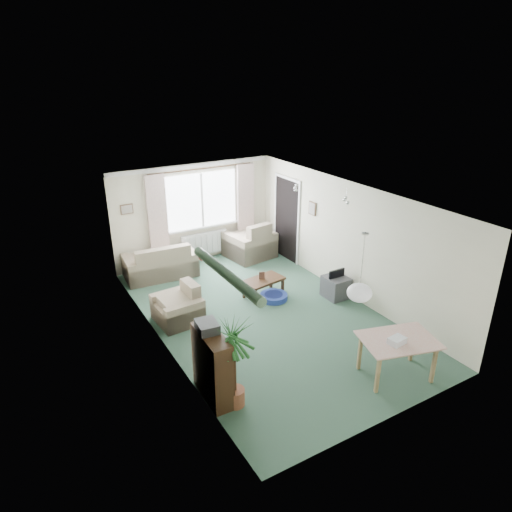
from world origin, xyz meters
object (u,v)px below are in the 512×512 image
sofa (160,260)px  houseplant (234,364)px  pet_bed (274,297)px  coffee_table (263,287)px  bookshelf (212,366)px  tv_cube (336,287)px  dining_table (396,358)px  armchair_corner (249,239)px  armchair_left (177,304)px

sofa → houseplant: bearing=87.3°
pet_bed → coffee_table: bearing=111.5°
bookshelf → houseplant: 0.41m
bookshelf → tv_cube: (3.54, 1.52, -0.30)m
houseplant → pet_bed: (2.18, 2.40, -0.64)m
sofa → dining_table: sofa is taller
sofa → bookshelf: (-0.74, -4.35, 0.13)m
armchair_corner → houseplant: bearing=50.0°
sofa → dining_table: size_ratio=1.55×
coffee_table → tv_cube: size_ratio=1.72×
dining_table → tv_cube: 2.67m
dining_table → pet_bed: (-0.28, 3.08, -0.26)m
dining_table → bookshelf: bearing=159.4°
armchair_corner → houseplant: houseplant is taller
armchair_left → houseplant: size_ratio=0.59×
bookshelf → dining_table: bearing=-18.6°
bookshelf → houseplant: houseplant is taller
armchair_left → houseplant: (-0.15, -2.59, 0.33)m
bookshelf → pet_bed: (2.37, 2.08, -0.47)m
houseplant → bookshelf: bearing=120.4°
bookshelf → tv_cube: bearing=25.2°
armchair_corner → armchair_left: armchair_corner is taller
armchair_left → pet_bed: bearing=81.2°
tv_cube → pet_bed: tv_cube is taller
coffee_table → houseplant: houseplant is taller
dining_table → houseplant: bearing=164.7°
armchair_corner → dining_table: bearing=77.3°
coffee_table → dining_table: (0.38, -3.32, 0.13)m
sofa → tv_cube: 3.99m
sofa → pet_bed: size_ratio=2.79×
bookshelf → dining_table: (2.65, -1.00, -0.21)m
armchair_corner → houseplant: (-2.88, -4.65, 0.23)m
sofa → houseplant: size_ratio=1.14×
houseplant → pet_bed: size_ratio=2.45×
armchair_corner → dining_table: (-0.42, -5.33, -0.15)m
bookshelf → dining_table: size_ratio=1.03×
coffee_table → pet_bed: size_ratio=1.48×
sofa → armchair_corner: bearing=-176.6°
bookshelf → tv_cube: size_ratio=2.14×
dining_table → tv_cube: size_ratio=2.08×
dining_table → armchair_left: bearing=125.3°
tv_cube → pet_bed: bearing=154.5°
sofa → armchair_corner: armchair_corner is taller
armchair_corner → bookshelf: size_ratio=0.99×
armchair_left → pet_bed: size_ratio=1.44×
sofa → armchair_left: 2.13m
armchair_corner → tv_cube: (0.47, -2.81, -0.25)m
tv_cube → armchair_corner: bearing=99.5°
armchair_left → pet_bed: 2.06m
armchair_corner → coffee_table: (-0.80, -2.00, -0.28)m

